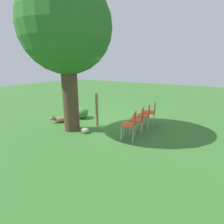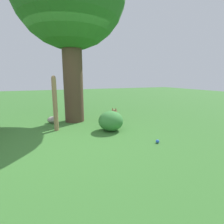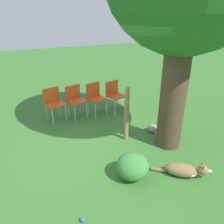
% 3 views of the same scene
% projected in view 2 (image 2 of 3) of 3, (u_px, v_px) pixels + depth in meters
% --- Properties ---
extents(ground_plane, '(30.00, 30.00, 0.00)m').
position_uv_depth(ground_plane, '(64.00, 136.00, 3.68)').
color(ground_plane, '#38702D').
extents(dog, '(0.72, 0.82, 0.34)m').
position_uv_depth(dog, '(111.00, 117.00, 5.00)').
color(dog, olive).
rests_on(dog, ground_plane).
extents(fence_post, '(0.10, 0.10, 1.27)m').
position_uv_depth(fence_post, '(55.00, 103.00, 3.99)').
color(fence_post, '#937551').
rests_on(fence_post, ground_plane).
extents(tennis_ball, '(0.07, 0.07, 0.07)m').
position_uv_depth(tennis_ball, '(157.00, 141.00, 3.31)').
color(tennis_ball, blue).
rests_on(tennis_ball, ground_plane).
extents(garden_rock, '(0.28, 0.23, 0.18)m').
position_uv_depth(garden_rock, '(53.00, 120.00, 4.77)').
color(garden_rock, gray).
rests_on(garden_rock, ground_plane).
extents(low_shrub, '(0.58, 0.58, 0.46)m').
position_uv_depth(low_shrub, '(111.00, 121.00, 4.06)').
color(low_shrub, '#3D843D').
rests_on(low_shrub, ground_plane).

